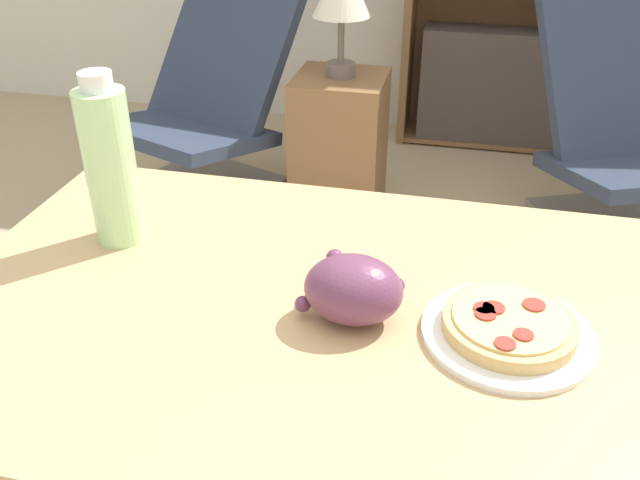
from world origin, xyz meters
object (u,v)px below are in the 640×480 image
object	(u,v)px
lounge_chair_far	(625,174)
lounge_chair_near	(204,140)
grape_bunch	(353,289)
pizza_on_plate	(508,328)
drink_bottle	(110,165)
side_table	(339,147)

from	to	relation	value
lounge_chair_far	lounge_chair_near	bearing A→B (deg)	158.33
grape_bunch	lounge_chair_near	bearing A→B (deg)	118.77
pizza_on_plate	drink_bottle	size ratio (longest dim) A/B	0.82
pizza_on_plate	drink_bottle	xyz separation A→B (m)	(-0.61, 0.12, 0.11)
pizza_on_plate	lounge_chair_far	size ratio (longest dim) A/B	0.25
pizza_on_plate	drink_bottle	world-z (taller)	drink_bottle
pizza_on_plate	drink_bottle	bearing A→B (deg)	168.59
lounge_chair_near	drink_bottle	bearing A→B (deg)	-50.28
pizza_on_plate	grape_bunch	xyz separation A→B (m)	(-0.21, -0.00, 0.03)
pizza_on_plate	lounge_chair_near	distance (m)	2.03
pizza_on_plate	lounge_chair_near	world-z (taller)	lounge_chair_near
lounge_chair_near	side_table	size ratio (longest dim) A/B	1.61
grape_bunch	lounge_chair_near	size ratio (longest dim) A/B	0.16
drink_bottle	lounge_chair_near	bearing A→B (deg)	108.04
lounge_chair_near	lounge_chair_far	xyz separation A→B (m)	(1.60, 0.03, 0.00)
drink_bottle	side_table	size ratio (longest dim) A/B	0.49
lounge_chair_far	pizza_on_plate	bearing A→B (deg)	-129.49
pizza_on_plate	lounge_chair_near	xyz separation A→B (m)	(-1.10, 1.63, -0.50)
lounge_chair_far	side_table	size ratio (longest dim) A/B	1.62
lounge_chair_near	side_table	distance (m)	0.55
pizza_on_plate	grape_bunch	size ratio (longest dim) A/B	1.55
drink_bottle	lounge_chair_near	xyz separation A→B (m)	(-0.49, 1.51, -0.61)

